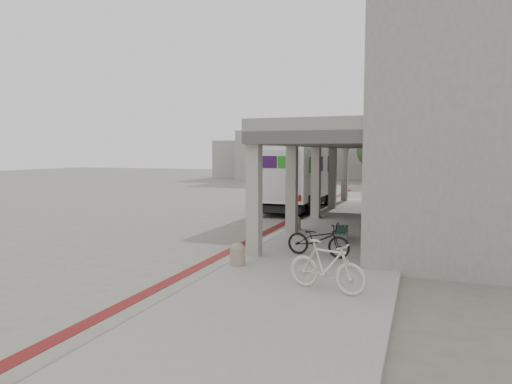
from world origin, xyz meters
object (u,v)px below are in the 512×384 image
at_px(fedex_truck, 298,176).
at_px(bicycle_black, 318,239).
at_px(utility_cabinet, 373,223).
at_px(bench, 342,232).
at_px(bicycle_cream, 327,266).

height_order(fedex_truck, bicycle_black, fedex_truck).
bearing_deg(utility_cabinet, bench, -126.42).
distance_m(fedex_truck, bicycle_black, 11.90).
bearing_deg(bicycle_black, utility_cabinet, -8.39).
height_order(fedex_truck, utility_cabinet, fedex_truck).
distance_m(bench, bicycle_black, 2.60).
xyz_separation_m(fedex_truck, bicycle_cream, (4.49, -14.47, -1.13)).
xyz_separation_m(bench, bicycle_cream, (0.65, -5.77, 0.26)).
height_order(bench, utility_cabinet, utility_cabinet).
relative_size(fedex_truck, bicycle_black, 4.23).
bearing_deg(fedex_truck, utility_cabinet, -56.86).
xyz_separation_m(bicycle_black, bicycle_cream, (0.88, -3.19, 0.06)).
relative_size(bench, bicycle_black, 0.93).
distance_m(fedex_truck, bench, 9.61).
distance_m(utility_cabinet, bicycle_cream, 7.11).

